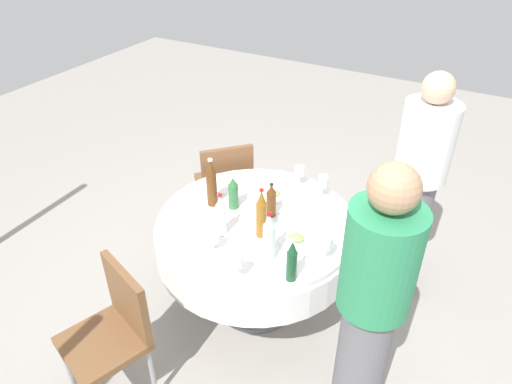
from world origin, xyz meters
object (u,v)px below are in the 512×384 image
dining_table (256,238)px  wine_glass_right (327,243)px  wine_glass_far (213,237)px  bottle_clear_west (221,216)px  bottle_brown_north (271,201)px  person_left (372,304)px  wine_glass_mid (238,262)px  bottle_brown_left (212,184)px  chair_outer (225,182)px  bottle_clear_mid (269,238)px  plate_inner (274,195)px  plate_east (296,239)px  bottle_green_right (233,193)px  wine_glass_inner (300,172)px  bottle_amber_far (261,215)px  plate_near (226,184)px  chair_far (114,327)px  bottle_dark_green_outer (292,261)px  person_west (416,186)px  wine_glass_outer (323,182)px

dining_table → wine_glass_right: wine_glass_right is taller
wine_glass_far → bottle_clear_west: bearing=103.6°
bottle_clear_west → bottle_brown_north: (0.17, 0.31, -0.02)m
bottle_clear_west → person_left: size_ratio=0.18×
bottle_clear_west → bottle_brown_north: bottle_clear_west is taller
bottle_brown_north → wine_glass_mid: bearing=-79.5°
bottle_brown_left → chair_outer: 0.73m
bottle_clear_west → wine_glass_right: (0.63, 0.10, -0.02)m
bottle_clear_mid → plate_inner: (-0.26, 0.57, -0.13)m
bottle_clear_west → plate_east: bottle_clear_west is taller
bottle_green_right → wine_glass_inner: (0.26, 0.45, -0.00)m
plate_inner → chair_outer: chair_outer is taller
bottle_brown_left → bottle_brown_north: 0.40m
plate_inner → person_left: bearing=-39.0°
bottle_green_right → bottle_amber_far: 0.34m
plate_near → plate_east: 0.75m
wine_glass_far → chair_far: 0.71m
bottle_dark_green_outer → person_west: (0.39, 1.09, -0.02)m
chair_outer → wine_glass_right: bearing=-78.4°
bottle_amber_far → bottle_dark_green_outer: bearing=-38.0°
dining_table → bottle_brown_north: bearing=57.2°
bottle_brown_north → plate_inner: 0.24m
bottle_brown_left → person_left: person_left is taller
bottle_clear_mid → bottle_amber_far: bottle_amber_far is taller
wine_glass_mid → person_west: size_ratio=0.10×
bottle_brown_north → plate_near: bottle_brown_north is taller
chair_far → bottle_green_right: bearing=-78.7°
dining_table → person_left: (0.87, -0.43, 0.26)m
bottle_brown_left → plate_east: bearing=-6.9°
bottle_green_right → person_left: 1.16m
bottle_green_right → person_left: person_left is taller
bottle_green_right → wine_glass_mid: 0.65m
chair_far → bottle_clear_mid: bearing=-110.8°
dining_table → wine_glass_inner: (0.06, 0.50, 0.26)m
wine_glass_far → plate_inner: 0.66m
bottle_brown_left → plate_east: size_ratio=1.54×
bottle_brown_north → wine_glass_inner: bottle_brown_north is taller
bottle_green_right → chair_far: size_ratio=0.27×
bottle_clear_west → bottle_green_right: size_ratio=1.22×
dining_table → wine_glass_right: 0.59m
bottle_brown_north → plate_east: 0.31m
bottle_brown_left → person_west: (1.14, 0.71, -0.06)m
bottle_brown_left → plate_east: 0.66m
bottle_amber_far → plate_near: bearing=142.5°
bottle_brown_left → wine_glass_outer: bearing=36.0°
bottle_brown_left → bottle_brown_north: size_ratio=1.44×
chair_far → wine_glass_outer: bearing=-93.6°
bottle_brown_left → wine_glass_inner: size_ratio=2.32×
bottle_clear_mid → chair_outer: bottle_clear_mid is taller
bottle_dark_green_outer → wine_glass_inner: (-0.35, 0.87, -0.02)m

